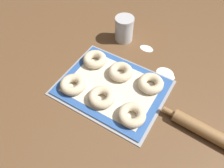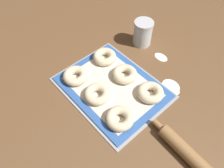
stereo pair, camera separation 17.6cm
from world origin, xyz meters
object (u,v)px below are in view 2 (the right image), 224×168
object	(u,v)px
bagel_front_center	(97,94)
bagel_back_center	(125,74)
baking_tray	(112,88)
bagel_back_right	(150,93)
bagel_front_right	(120,118)
bagel_back_left	(105,57)
flour_canister	(143,33)
bagel_front_left	(75,76)
rolling_pin	(199,165)

from	to	relation	value
bagel_front_center	bagel_back_center	distance (m)	0.17
baking_tray	bagel_back_right	distance (m)	0.18
baking_tray	bagel_front_center	size ratio (longest dim) A/B	4.10
bagel_front_right	bagel_back_left	xyz separation A→B (m)	(-0.30, 0.18, 0.00)
bagel_front_right	flour_canister	xyz separation A→B (m)	(-0.27, 0.42, 0.04)
bagel_front_right	baking_tray	bearing A→B (deg)	148.14
bagel_front_left	bagel_front_right	xyz separation A→B (m)	(0.30, 0.00, 0.00)
bagel_back_right	flour_canister	xyz separation A→B (m)	(-0.27, 0.23, 0.04)
bagel_front_right	rolling_pin	world-z (taller)	rolling_pin
baking_tray	bagel_front_center	world-z (taller)	bagel_front_center
baking_tray	bagel_front_center	bearing A→B (deg)	-90.97
bagel_back_center	bagel_back_right	xyz separation A→B (m)	(0.15, 0.01, 0.00)
bagel_back_center	flour_canister	world-z (taller)	flour_canister
bagel_front_center	bagel_back_left	bearing A→B (deg)	131.31
bagel_front_center	flour_canister	world-z (taller)	flour_canister
baking_tray	bagel_back_center	size ratio (longest dim) A/B	4.10
bagel_front_center	bagel_front_right	world-z (taller)	same
bagel_front_center	rolling_pin	distance (m)	0.48
baking_tray	flour_canister	world-z (taller)	flour_canister
baking_tray	bagel_front_right	size ratio (longest dim) A/B	4.10
bagel_front_left	bagel_back_right	distance (m)	0.35
bagel_back_center	flour_canister	distance (m)	0.27
bagel_front_left	bagel_back_left	distance (m)	0.18
bagel_front_left	flour_canister	world-z (taller)	flour_canister
flour_canister	bagel_back_left	bearing A→B (deg)	-97.16
rolling_pin	baking_tray	bearing A→B (deg)	178.80
rolling_pin	bagel_back_left	bearing A→B (deg)	171.11
baking_tray	bagel_back_center	xyz separation A→B (m)	(-0.00, 0.08, 0.03)
baking_tray	bagel_back_left	world-z (taller)	bagel_back_left
bagel_front_left	baking_tray	bearing A→B (deg)	32.34
bagel_front_center	bagel_back_right	bearing A→B (deg)	50.03
bagel_front_right	rolling_pin	xyz separation A→B (m)	(0.32, 0.08, -0.00)
flour_canister	rolling_pin	xyz separation A→B (m)	(0.59, -0.34, -0.04)
flour_canister	bagel_front_right	bearing A→B (deg)	-56.95
bagel_front_right	bagel_back_left	size ratio (longest dim) A/B	1.00
bagel_front_right	bagel_back_right	distance (m)	0.19
baking_tray	bagel_front_left	xyz separation A→B (m)	(-0.15, -0.09, 0.03)
flour_canister	rolling_pin	bearing A→B (deg)	-29.61
bagel_back_left	bagel_back_right	bearing A→B (deg)	1.07
bagel_back_left	rolling_pin	xyz separation A→B (m)	(0.62, -0.10, -0.00)
baking_tray	bagel_front_right	xyz separation A→B (m)	(0.15, -0.09, 0.03)
bagel_back_right	flour_canister	world-z (taller)	flour_canister
bagel_front_center	bagel_back_left	distance (m)	0.23
bagel_front_right	rolling_pin	bearing A→B (deg)	14.76
bagel_front_right	flour_canister	size ratio (longest dim) A/B	0.86
bagel_back_center	bagel_front_left	bearing A→B (deg)	-129.35
bagel_back_right	rolling_pin	size ratio (longest dim) A/B	0.26
bagel_front_right	bagel_back_center	size ratio (longest dim) A/B	1.00
bagel_front_center	bagel_back_left	world-z (taller)	same
bagel_back_left	rolling_pin	distance (m)	0.63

